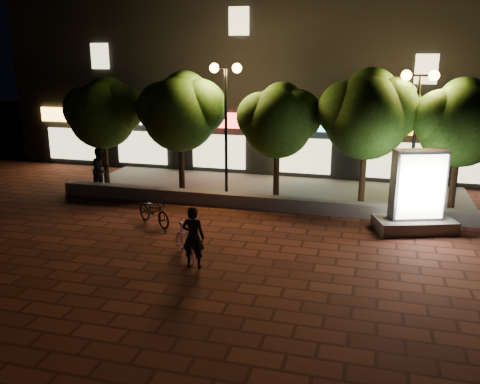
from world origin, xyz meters
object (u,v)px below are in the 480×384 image
(tree_far_left, at_px, (104,111))
(street_lamp_right, at_px, (417,104))
(tree_mid, at_px, (279,118))
(tree_right, at_px, (368,112))
(pedestrian, at_px, (101,169))
(scooter_parked, at_px, (154,211))
(ad_kiosk, at_px, (417,199))
(scooter_pink, at_px, (185,243))
(rider, at_px, (193,237))
(tree_far_right, at_px, (462,120))
(street_lamp_left, at_px, (226,96))
(tree_left, at_px, (182,109))

(tree_far_left, xyz_separation_m, street_lamp_right, (12.45, -0.26, 0.60))
(tree_mid, bearing_deg, tree_right, 0.00)
(street_lamp_right, bearing_deg, pedestrian, -176.72)
(tree_right, distance_m, pedestrian, 10.93)
(scooter_parked, bearing_deg, ad_kiosk, -45.71)
(scooter_pink, relative_size, rider, 0.99)
(tree_far_right, xyz_separation_m, rider, (-7.43, -7.09, -2.51))
(ad_kiosk, xyz_separation_m, scooter_parked, (-8.47, -1.65, -0.61))
(street_lamp_left, bearing_deg, tree_right, 2.81)
(tree_right, bearing_deg, rider, -120.82)
(tree_far_right, distance_m, pedestrian, 14.01)
(street_lamp_right, bearing_deg, ad_kiosk, -87.93)
(tree_far_right, bearing_deg, ad_kiosk, -120.51)
(ad_kiosk, bearing_deg, scooter_pink, -146.48)
(tree_left, relative_size, street_lamp_right, 0.98)
(tree_mid, xyz_separation_m, scooter_pink, (-1.33, -6.71, -2.70))
(tree_far_right, bearing_deg, scooter_pink, -139.41)
(pedestrian, bearing_deg, street_lamp_left, -66.64)
(scooter_parked, distance_m, pedestrian, 5.01)
(street_lamp_left, bearing_deg, scooter_pink, -83.64)
(tree_right, height_order, scooter_parked, tree_right)
(ad_kiosk, height_order, pedestrian, ad_kiosk)
(tree_mid, distance_m, tree_far_right, 6.50)
(street_lamp_right, height_order, rider, street_lamp_right)
(tree_left, bearing_deg, scooter_pink, -68.36)
(scooter_pink, bearing_deg, street_lamp_left, 58.96)
(tree_far_left, distance_m, pedestrian, 2.51)
(scooter_parked, bearing_deg, scooter_pink, -107.27)
(tree_far_left, bearing_deg, scooter_parked, -45.63)
(tree_right, height_order, rider, tree_right)
(tree_mid, distance_m, street_lamp_left, 2.22)
(street_lamp_left, distance_m, rider, 7.61)
(tree_far_left, height_order, scooter_parked, tree_far_left)
(ad_kiosk, distance_m, rider, 7.52)
(tree_left, bearing_deg, pedestrian, -163.62)
(tree_mid, distance_m, scooter_parked, 6.05)
(tree_left, bearing_deg, tree_mid, -0.00)
(ad_kiosk, height_order, scooter_parked, ad_kiosk)
(tree_right, relative_size, pedestrian, 2.80)
(scooter_pink, bearing_deg, tree_mid, 41.38)
(tree_far_right, distance_m, rider, 10.57)
(street_lamp_left, relative_size, pedestrian, 2.86)
(tree_left, bearing_deg, rider, -66.58)
(tree_mid, height_order, tree_far_right, tree_far_right)
(ad_kiosk, bearing_deg, tree_mid, 153.58)
(tree_far_left, height_order, pedestrian, tree_far_left)
(tree_far_right, bearing_deg, street_lamp_left, -178.24)
(rider, bearing_deg, tree_right, -120.78)
(tree_right, bearing_deg, street_lamp_left, -177.19)
(street_lamp_left, relative_size, ad_kiosk, 1.88)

